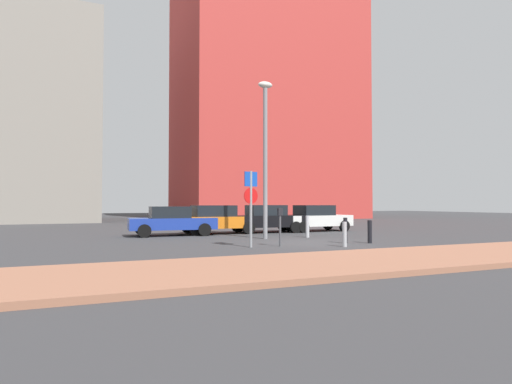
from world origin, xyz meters
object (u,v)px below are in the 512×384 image
object	(u,v)px
street_lamp	(265,146)
traffic_bollard_mid	(345,230)
parked_car_blue	(172,221)
traffic_bollard_edge	(307,227)
parked_car_orange	(216,219)
parked_car_black	(267,218)
parking_sign_post	(251,199)
traffic_bollard_near	(370,232)
parking_meter	(280,222)
traffic_bollard_far	(345,234)
parked_car_white	(316,218)

from	to	relation	value
street_lamp	traffic_bollard_mid	xyz separation A→B (m)	(2.19, -3.19, -3.76)
parked_car_blue	traffic_bollard_edge	xyz separation A→B (m)	(5.81, -3.66, -0.23)
parked_car_orange	traffic_bollard_edge	world-z (taller)	parked_car_orange
parked_car_blue	parked_car_black	size ratio (longest dim) A/B	1.07
parking_sign_post	traffic_bollard_edge	world-z (taller)	parking_sign_post
traffic_bollard_edge	traffic_bollard_near	bearing A→B (deg)	-75.21
parking_sign_post	traffic_bollard_near	distance (m)	5.32
parked_car_black	traffic_bollard_mid	bearing A→B (deg)	-87.03
parked_car_blue	traffic_bollard_mid	xyz separation A→B (m)	(5.80, -6.80, -0.23)
parking_sign_post	parked_car_black	bearing A→B (deg)	61.73
parked_car_blue	parking_meter	distance (m)	7.46
parking_sign_post	parking_meter	distance (m)	1.44
parking_meter	parked_car_blue	bearing A→B (deg)	111.64
parked_car_orange	traffic_bollard_far	xyz separation A→B (m)	(2.44, -8.39, -0.32)
parking_meter	traffic_bollard_edge	bearing A→B (deg)	46.99
parked_car_black	traffic_bollard_near	size ratio (longest dim) A/B	4.36
parking_sign_post	traffic_bollard_mid	world-z (taller)	parking_sign_post
parked_car_orange	traffic_bollard_mid	size ratio (longest dim) A/B	4.05
parking_sign_post	street_lamp	size ratio (longest dim) A/B	0.39
parked_car_black	parked_car_white	bearing A→B (deg)	-2.81
parked_car_orange	parking_sign_post	xyz separation A→B (m)	(-0.90, -7.22, 1.00)
traffic_bollard_mid	parking_meter	bearing A→B (deg)	-177.50
street_lamp	traffic_bollard_edge	bearing A→B (deg)	-1.37
parked_car_black	parked_car_blue	bearing A→B (deg)	-176.74
parked_car_orange	street_lamp	world-z (taller)	street_lamp
parked_car_black	traffic_bollard_near	xyz separation A→B (m)	(1.30, -7.49, -0.33)
street_lamp	traffic_bollard_far	bearing A→B (deg)	-73.22
traffic_bollard_far	street_lamp	bearing A→B (deg)	106.78
parking_meter	parking_sign_post	bearing A→B (deg)	174.84
parked_car_white	parking_meter	bearing A→B (deg)	-129.25
parked_car_white	street_lamp	distance (m)	7.12
parked_car_white	traffic_bollard_edge	bearing A→B (deg)	-125.67
parked_car_white	parking_sign_post	distance (m)	9.91
traffic_bollard_near	traffic_bollard_edge	size ratio (longest dim) A/B	0.90
parking_sign_post	traffic_bollard_far	world-z (taller)	parking_sign_post
parking_sign_post	street_lamp	bearing A→B (deg)	57.96
traffic_bollard_far	parking_meter	bearing A→B (deg)	154.05
parked_car_black	street_lamp	bearing A→B (deg)	-114.95
parked_car_black	traffic_bollard_far	distance (m)	8.33
parked_car_white	parked_car_black	bearing A→B (deg)	177.19
parked_car_white	traffic_bollard_near	size ratio (longest dim) A/B	4.41
parked_car_blue	parked_car_orange	world-z (taller)	parked_car_orange
parking_meter	traffic_bollard_mid	xyz separation A→B (m)	(3.05, 0.13, -0.42)
parked_car_black	street_lamp	size ratio (longest dim) A/B	0.56
parked_car_orange	traffic_bollard_edge	size ratio (longest dim) A/B	4.06
traffic_bollard_edge	traffic_bollard_mid	bearing A→B (deg)	-90.09
parked_car_blue	parked_car_white	xyz separation A→B (m)	(8.54, 0.16, 0.03)
parked_car_black	parked_car_orange	bearing A→B (deg)	178.36
parking_sign_post	parked_car_orange	bearing A→B (deg)	82.92
parked_car_blue	parked_car_white	size ratio (longest dim) A/B	1.06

